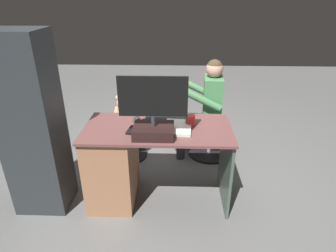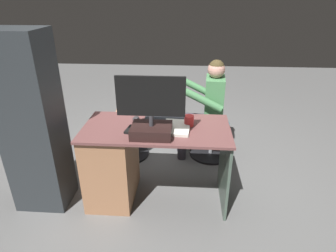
{
  "view_description": "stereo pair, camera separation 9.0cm",
  "coord_description": "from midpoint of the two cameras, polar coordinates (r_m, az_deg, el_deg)",
  "views": [
    {
      "loc": [
        -0.16,
        2.53,
        1.78
      ],
      "look_at": [
        -0.08,
        0.02,
        0.6
      ],
      "focal_mm": 30.5,
      "sensor_mm": 36.0,
      "label": 1
    },
    {
      "loc": [
        -0.25,
        2.52,
        1.78
      ],
      "look_at": [
        -0.08,
        0.02,
        0.6
      ],
      "focal_mm": 30.5,
      "sensor_mm": 36.0,
      "label": 2
    }
  ],
  "objects": [
    {
      "name": "cup",
      "position": [
        2.44,
        3.4,
        1.11
      ],
      "size": [
        0.08,
        0.08,
        0.09
      ],
      "primitive_type": "cylinder",
      "color": "red",
      "rests_on": "desk"
    },
    {
      "name": "keyboard",
      "position": [
        2.52,
        -0.87,
        1.08
      ],
      "size": [
        0.42,
        0.14,
        0.02
      ],
      "primitive_type": "cube",
      "color": "black",
      "rests_on": "desk"
    },
    {
      "name": "office_chair_teddy",
      "position": [
        3.37,
        -9.23,
        -2.36
      ],
      "size": [
        0.49,
        0.49,
        0.42
      ],
      "color": "black",
      "rests_on": "ground_plane"
    },
    {
      "name": "person",
      "position": [
        3.21,
        6.67,
        4.69
      ],
      "size": [
        0.52,
        0.5,
        1.14
      ],
      "color": "#457E4D",
      "rests_on": "ground_plane"
    },
    {
      "name": "ground_plane",
      "position": [
        3.1,
        -2.28,
        -9.8
      ],
      "size": [
        10.0,
        10.0,
        0.0
      ],
      "primitive_type": "plane",
      "color": "#60605F"
    },
    {
      "name": "computer_mouse",
      "position": [
        2.55,
        -7.3,
        1.37
      ],
      "size": [
        0.06,
        0.1,
        0.04
      ],
      "primitive_type": "ellipsoid",
      "color": "#2F2D2F",
      "rests_on": "desk"
    },
    {
      "name": "teddy_bear",
      "position": [
        3.24,
        -9.61,
        3.08
      ],
      "size": [
        0.23,
        0.23,
        0.34
      ],
      "color": "tan",
      "rests_on": "office_chair_teddy"
    },
    {
      "name": "notebook_binder",
      "position": [
        2.39,
        0.94,
        -0.28
      ],
      "size": [
        0.24,
        0.31,
        0.02
      ],
      "primitive_type": "cube",
      "rotation": [
        0.0,
        0.0,
        -0.07
      ],
      "color": "silver",
      "rests_on": "desk"
    },
    {
      "name": "equipment_rack",
      "position": [
        2.61,
        -26.38,
        -0.26
      ],
      "size": [
        0.44,
        0.36,
        1.55
      ],
      "primitive_type": "cube",
      "color": "#282D30",
      "rests_on": "ground_plane"
    },
    {
      "name": "desk",
      "position": [
        2.64,
        -10.12,
        -6.98
      ],
      "size": [
        1.25,
        0.63,
        0.74
      ],
      "color": "brown",
      "rests_on": "ground_plane"
    },
    {
      "name": "tv_remote",
      "position": [
        2.38,
        -8.5,
        -0.78
      ],
      "size": [
        0.07,
        0.16,
        0.02
      ],
      "primitive_type": "cube",
      "rotation": [
        0.0,
        0.0,
        -0.17
      ],
      "color": "black",
      "rests_on": "desk"
    },
    {
      "name": "visitor_chair",
      "position": [
        3.39,
        7.6,
        -2.01
      ],
      "size": [
        0.5,
        0.5,
        0.42
      ],
      "color": "black",
      "rests_on": "ground_plane"
    },
    {
      "name": "monitor",
      "position": [
        2.22,
        -4.12,
        1.68
      ],
      "size": [
        0.53,
        0.25,
        0.49
      ],
      "color": "black",
      "rests_on": "desk"
    }
  ]
}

